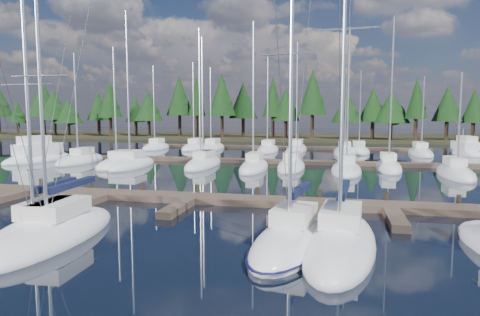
% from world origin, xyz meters
% --- Properties ---
extents(ground, '(260.00, 260.00, 0.00)m').
position_xyz_m(ground, '(0.00, 30.00, 0.00)').
color(ground, black).
rests_on(ground, ground).
extents(far_shore, '(220.00, 30.00, 0.60)m').
position_xyz_m(far_shore, '(0.00, 90.00, 0.30)').
color(far_shore, '#2E2B1A').
rests_on(far_shore, ground).
extents(main_dock, '(44.00, 6.13, 0.90)m').
position_xyz_m(main_dock, '(0.00, 17.36, 0.20)').
color(main_dock, brown).
rests_on(main_dock, ground).
extents(back_docks, '(50.00, 21.80, 0.40)m').
position_xyz_m(back_docks, '(0.00, 49.58, 0.20)').
color(back_docks, brown).
rests_on(back_docks, ground).
extents(front_sailboat_2, '(3.24, 8.24, 12.47)m').
position_xyz_m(front_sailboat_2, '(-4.03, 8.54, 0.29)').
color(front_sailboat_2, white).
rests_on(front_sailboat_2, ground).
extents(front_sailboat_3, '(3.36, 9.26, 13.10)m').
position_xyz_m(front_sailboat_3, '(-3.33, 8.57, 0.28)').
color(front_sailboat_3, white).
rests_on(front_sailboat_3, ground).
extents(front_sailboat_4, '(4.15, 8.29, 14.52)m').
position_xyz_m(front_sailboat_4, '(7.16, 9.83, 0.29)').
color(front_sailboat_4, white).
rests_on(front_sailboat_4, ground).
extents(front_sailboat_5, '(3.69, 9.65, 16.15)m').
position_xyz_m(front_sailboat_5, '(9.14, 10.05, 0.30)').
color(front_sailboat_5, white).
rests_on(front_sailboat_5, ground).
extents(back_sailboat_rows, '(42.47, 33.72, 16.79)m').
position_xyz_m(back_sailboat_rows, '(-0.13, 44.77, 0.27)').
color(back_sailboat_rows, white).
rests_on(back_sailboat_rows, ground).
extents(motor_yacht_left, '(4.77, 10.27, 4.95)m').
position_xyz_m(motor_yacht_left, '(-25.47, 36.08, 0.54)').
color(motor_yacht_left, white).
rests_on(motor_yacht_left, ground).
extents(motor_yacht_right, '(3.98, 8.77, 4.22)m').
position_xyz_m(motor_yacht_right, '(26.23, 55.73, 0.47)').
color(motor_yacht_right, white).
rests_on(motor_yacht_right, ground).
extents(tree_line, '(186.18, 11.62, 13.83)m').
position_xyz_m(tree_line, '(-2.74, 80.22, 7.59)').
color(tree_line, black).
rests_on(tree_line, far_shore).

